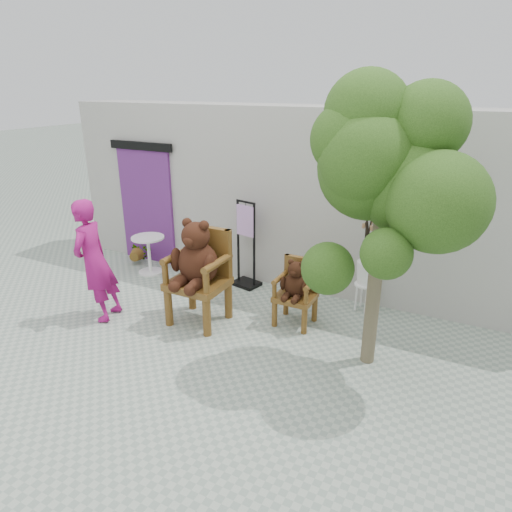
# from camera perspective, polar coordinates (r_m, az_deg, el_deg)

# --- Properties ---
(ground_plane) EXTENTS (60.00, 60.00, 0.00)m
(ground_plane) POSITION_cam_1_polar(r_m,az_deg,el_deg) (5.97, -6.08, -13.26)
(ground_plane) COLOR #94A08F
(ground_plane) RESTS_ON ground
(back_wall) EXTENTS (9.00, 1.00, 3.00)m
(back_wall) POSITION_cam_1_polar(r_m,az_deg,el_deg) (7.93, 5.83, 7.34)
(back_wall) COLOR #ADA9A1
(back_wall) RESTS_ON ground
(doorway) EXTENTS (1.40, 0.11, 2.33)m
(doorway) POSITION_cam_1_polar(r_m,az_deg,el_deg) (9.10, -13.49, 6.46)
(doorway) COLOR #5E246D
(doorway) RESTS_ON ground
(chair_big) EXTENTS (0.79, 0.83, 1.58)m
(chair_big) POSITION_cam_1_polar(r_m,az_deg,el_deg) (6.59, -7.24, -0.96)
(chair_big) COLOR #513311
(chair_big) RESTS_ON ground
(chair_small) EXTENTS (0.56, 0.54, 1.00)m
(chair_small) POSITION_cam_1_polar(r_m,az_deg,el_deg) (6.62, 5.07, -3.72)
(chair_small) COLOR #513311
(chair_small) RESTS_ON ground
(person) EXTENTS (0.57, 0.74, 1.81)m
(person) POSITION_cam_1_polar(r_m,az_deg,el_deg) (7.05, -19.56, -0.61)
(person) COLOR #9A1266
(person) RESTS_ON ground
(cafe_table) EXTENTS (0.60, 0.60, 0.70)m
(cafe_table) POSITION_cam_1_polar(r_m,az_deg,el_deg) (8.64, -13.25, 0.68)
(cafe_table) COLOR white
(cafe_table) RESTS_ON ground
(display_stand) EXTENTS (0.52, 0.44, 1.51)m
(display_stand) POSITION_cam_1_polar(r_m,az_deg,el_deg) (7.83, -1.26, 0.25)
(display_stand) COLOR black
(display_stand) RESTS_ON ground
(stool_bucket) EXTENTS (0.32, 0.32, 1.45)m
(stool_bucket) POSITION_cam_1_polar(r_m,az_deg,el_deg) (7.13, 13.57, -1.99)
(stool_bucket) COLOR white
(stool_bucket) RESTS_ON ground
(tree) EXTENTS (1.94, 1.53, 3.50)m
(tree) POSITION_cam_1_polar(r_m,az_deg,el_deg) (5.18, 16.17, 10.45)
(tree) COLOR brown
(tree) RESTS_ON ground
(potted_plant) EXTENTS (0.50, 0.46, 0.45)m
(potted_plant) POSITION_cam_1_polar(r_m,az_deg,el_deg) (9.27, -14.41, 0.56)
(potted_plant) COLOR #1C3A0F
(potted_plant) RESTS_ON ground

